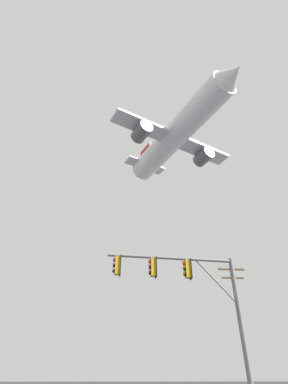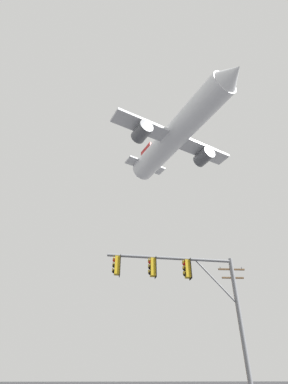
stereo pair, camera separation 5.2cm
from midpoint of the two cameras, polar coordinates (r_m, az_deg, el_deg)
The scene contains 3 objects.
signal_pole_near at distance 15.27m, azimuth 8.45°, elevation -17.66°, with size 6.64×0.88×6.62m.
utility_pole at distance 25.06m, azimuth 18.38°, elevation -22.69°, with size 2.20×0.28×9.26m.
airplane at distance 49.79m, azimuth 6.43°, elevation 11.18°, with size 21.27×27.54×7.91m.
Camera 2 is at (-0.15, -6.93, 1.33)m, focal length 27.06 mm.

